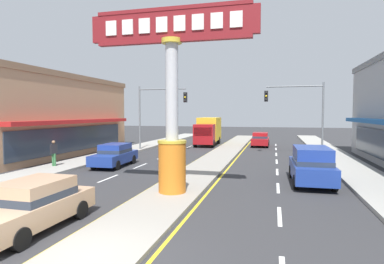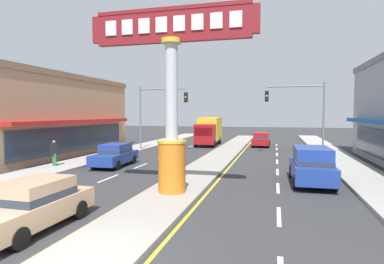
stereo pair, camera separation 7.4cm
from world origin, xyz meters
name	(u,v)px [view 1 (the left image)]	position (x,y,z in m)	size (l,w,h in m)	color
ground_plane	(88,262)	(0.00, 0.00, 0.00)	(160.00, 160.00, 0.00)	#303033
median_strip	(217,159)	(0.00, 18.00, 0.07)	(2.51, 52.00, 0.14)	gray
sidewalk_left	(98,158)	(-9.21, 16.00, 0.09)	(2.70, 60.00, 0.18)	#9E9B93
sidewalk_right	(350,167)	(9.21, 16.00, 0.09)	(2.70, 60.00, 0.18)	#9E9B93
lane_markings	(214,162)	(0.00, 16.65, 0.00)	(9.25, 52.00, 0.01)	silver
district_sign	(172,99)	(0.00, 6.63, 4.25)	(7.48, 1.27, 8.01)	orange
storefront_left	(32,115)	(-15.98, 16.68, 3.43)	(9.60, 18.40, 6.86)	tan
traffic_light_left_side	(157,107)	(-6.49, 21.98, 4.25)	(4.86, 0.46, 6.20)	slate
traffic_light_right_side	(301,106)	(6.49, 21.81, 4.25)	(4.86, 0.46, 6.20)	slate
box_truck_near_right_lane	(208,130)	(-2.97, 29.26, 1.69)	(2.47, 6.98, 3.12)	maroon
sedan_far_right_lane	(33,204)	(-2.90, 1.56, 0.79)	(1.87, 4.32, 1.53)	tan
sedan_near_left_lane	(115,155)	(-6.21, 13.06, 0.79)	(1.99, 4.38, 1.53)	navy
sedan_mid_left_lane	(260,139)	(2.90, 29.01, 0.79)	(1.87, 4.32, 1.53)	maroon
suv_far_left_oncoming	(311,165)	(6.21, 10.54, 0.98)	(2.03, 4.63, 1.90)	navy
pedestrian_near_kerb	(54,152)	(-9.57, 11.17, 1.13)	(0.37, 0.46, 1.68)	#336B3D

